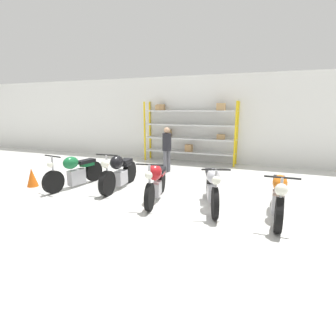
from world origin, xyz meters
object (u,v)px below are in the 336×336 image
at_px(motorcycle_black, 119,172).
at_px(person_browsing, 167,146).
at_px(shelving_rack, 189,130).
at_px(motorcycle_silver, 212,186).
at_px(motorcycle_red, 156,181).
at_px(motorcycle_orange, 278,196).
at_px(motorcycle_green, 75,171).
at_px(traffic_cone, 32,177).

relative_size(motorcycle_black, person_browsing, 1.26).
relative_size(shelving_rack, motorcycle_silver, 2.00).
height_order(motorcycle_red, motorcycle_orange, motorcycle_red).
distance_m(motorcycle_black, motorcycle_silver, 2.84).
height_order(motorcycle_green, motorcycle_orange, motorcycle_orange).
relative_size(motorcycle_orange, person_browsing, 1.38).
relative_size(motorcycle_black, motorcycle_silver, 1.03).
height_order(motorcycle_green, motorcycle_black, motorcycle_black).
bearing_deg(motorcycle_black, motorcycle_red, 64.83).
xyz_separation_m(shelving_rack, motorcycle_silver, (2.01, -4.87, -0.86)).
relative_size(motorcycle_green, motorcycle_orange, 0.94).
height_order(motorcycle_red, motorcycle_silver, motorcycle_red).
xyz_separation_m(shelving_rack, person_browsing, (-0.23, -2.02, -0.41)).
height_order(motorcycle_black, motorcycle_silver, motorcycle_black).
height_order(motorcycle_orange, person_browsing, person_browsing).
relative_size(motorcycle_black, motorcycle_red, 1.03).
xyz_separation_m(motorcycle_silver, traffic_cone, (-5.30, -0.27, -0.22)).
xyz_separation_m(motorcycle_black, motorcycle_silver, (2.80, -0.49, 0.01)).
bearing_deg(person_browsing, motorcycle_black, 102.67).
height_order(shelving_rack, motorcycle_black, shelving_rack).
relative_size(motorcycle_red, motorcycle_orange, 0.89).
bearing_deg(motorcycle_silver, motorcycle_black, -116.96).
bearing_deg(person_browsing, motorcycle_red, 132.17).
relative_size(shelving_rack, motorcycle_black, 1.94).
bearing_deg(traffic_cone, motorcycle_silver, 2.96).
bearing_deg(motorcycle_black, traffic_cone, -76.72).
relative_size(motorcycle_red, traffic_cone, 3.60).
height_order(shelving_rack, motorcycle_orange, shelving_rack).
bearing_deg(person_browsing, traffic_cone, 71.50).
bearing_deg(motorcycle_silver, motorcycle_red, -104.32).
bearing_deg(motorcycle_silver, shelving_rack, -174.61).
bearing_deg(motorcycle_orange, motorcycle_black, -97.61).
distance_m(motorcycle_red, person_browsing, 3.07).
height_order(motorcycle_orange, traffic_cone, motorcycle_orange).
distance_m(person_browsing, traffic_cone, 4.43).
relative_size(motorcycle_orange, traffic_cone, 4.04).
height_order(shelving_rack, motorcycle_red, shelving_rack).
bearing_deg(shelving_rack, motorcycle_red, -82.82).
bearing_deg(motorcycle_green, traffic_cone, -59.76).
bearing_deg(person_browsing, motorcycle_orange, 167.24).
height_order(shelving_rack, person_browsing, shelving_rack).
height_order(shelving_rack, motorcycle_silver, shelving_rack).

